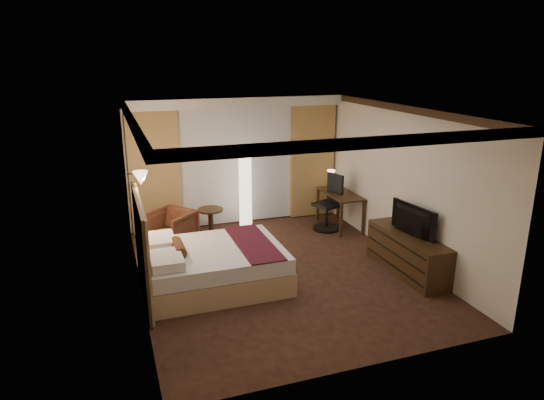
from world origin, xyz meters
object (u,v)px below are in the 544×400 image
object	(u,v)px
armchair	(171,227)
side_table	(211,222)
office_chair	(327,203)
bed	(215,266)
desk	(340,210)
dresser	(407,253)
television	(409,218)
floor_lamp	(245,192)

from	to	relation	value
armchair	side_table	distance (m)	0.90
office_chair	bed	bearing A→B (deg)	-166.27
side_table	desk	distance (m)	2.70
armchair	dresser	xyz separation A→B (m)	(3.54, -2.45, -0.05)
bed	office_chair	xyz separation A→B (m)	(2.75, 1.72, 0.27)
bed	dresser	xyz separation A→B (m)	(3.12, -0.61, 0.03)
bed	side_table	bearing A→B (deg)	79.39
side_table	television	world-z (taller)	television
side_table	office_chair	distance (m)	2.41
floor_lamp	television	size ratio (longest dim) A/B	1.65
armchair	desk	size ratio (longest dim) A/B	0.63
desk	television	distance (m)	2.46
bed	television	xyz separation A→B (m)	(3.09, -0.61, 0.65)
bed	armchair	size ratio (longest dim) A/B	2.77
bed	television	world-z (taller)	television
armchair	bed	bearing A→B (deg)	-28.44
bed	floor_lamp	bearing A→B (deg)	62.78
side_table	television	xyz separation A→B (m)	(2.69, -2.78, 0.68)
bed	desk	size ratio (longest dim) A/B	1.74
armchair	floor_lamp	size ratio (longest dim) A/B	0.47
side_table	television	size ratio (longest dim) A/B	0.57
desk	television	bearing A→B (deg)	-89.52
dresser	television	distance (m)	0.63
floor_lamp	armchair	bearing A→B (deg)	-164.92
floor_lamp	television	xyz separation A→B (m)	(1.93, -2.87, 0.15)
bed	armchair	distance (m)	1.88
bed	office_chair	world-z (taller)	office_chair
bed	desk	world-z (taller)	desk
armchair	office_chair	size ratio (longest dim) A/B	0.66
office_chair	dresser	distance (m)	2.38
armchair	floor_lamp	world-z (taller)	floor_lamp
office_chair	television	size ratio (longest dim) A/B	1.17
floor_lamp	television	distance (m)	3.47
side_table	desk	xyz separation A→B (m)	(2.67, -0.40, 0.10)
floor_lamp	side_table	bearing A→B (deg)	-172.95
desk	television	size ratio (longest dim) A/B	1.24
armchair	television	size ratio (longest dim) A/B	0.78
armchair	office_chair	world-z (taller)	office_chair
office_chair	desk	bearing A→B (deg)	-9.35
armchair	desk	distance (m)	3.49
floor_lamp	television	bearing A→B (deg)	-56.11
dresser	armchair	bearing A→B (deg)	145.37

